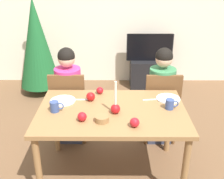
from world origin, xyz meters
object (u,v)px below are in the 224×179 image
at_px(apple_near_candle, 91,97).
at_px(mug_left, 55,107).
at_px(plate_left, 63,101).
at_px(tv_stand, 148,73).
at_px(christmas_tree, 37,43).
at_px(person_left_child, 69,97).
at_px(chair_right, 161,103).
at_px(plate_right, 168,99).
at_px(apple_far_edge, 135,122).
at_px(mug_right, 170,104).
at_px(dining_table, 112,117).
at_px(bowl_walnuts, 102,119).
at_px(apple_by_left_plate, 82,117).
at_px(apple_by_right_mug, 100,90).
at_px(chair_left, 69,103).
at_px(person_right_child, 161,97).
at_px(tv, 150,47).
at_px(candle_centerpiece, 115,107).

bearing_deg(apple_near_candle, mug_left, -144.41).
height_order(plate_left, mug_left, mug_left).
relative_size(tv_stand, christmas_tree, 0.39).
bearing_deg(person_left_child, chair_right, -1.71).
height_order(christmas_tree, plate_right, christmas_tree).
bearing_deg(apple_far_edge, mug_right, 42.07).
bearing_deg(christmas_tree, mug_left, -71.57).
relative_size(dining_table, mug_left, 10.80).
xyz_separation_m(mug_right, bowl_walnuts, (-0.64, -0.24, -0.02)).
bearing_deg(tv_stand, mug_right, -92.10).
relative_size(plate_right, apple_by_left_plate, 2.92).
bearing_deg(mug_right, christmas_tree, 131.41).
bearing_deg(christmas_tree, apple_by_left_plate, -66.77).
distance_m(chair_right, apple_by_right_mug, 0.80).
height_order(apple_by_right_mug, apple_far_edge, apple_far_edge).
height_order(mug_right, apple_by_right_mug, mug_right).
xyz_separation_m(tv_stand, mug_right, (-0.08, -2.27, 0.56)).
distance_m(christmas_tree, apple_by_right_mug, 1.99).
distance_m(bowl_walnuts, apple_far_edge, 0.29).
height_order(chair_right, mug_left, chair_right).
bearing_deg(apple_far_edge, dining_table, 123.13).
distance_m(chair_left, person_right_child, 1.09).
bearing_deg(chair_right, bowl_walnuts, -128.93).
bearing_deg(mug_right, bowl_walnuts, -159.58).
xyz_separation_m(plate_left, bowl_walnuts, (0.41, -0.39, 0.02)).
bearing_deg(dining_table, chair_left, 129.98).
distance_m(dining_table, bowl_walnuts, 0.25).
xyz_separation_m(dining_table, tv, (0.63, 2.30, 0.04)).
relative_size(chair_right, mug_right, 7.19).
height_order(tv_stand, plate_right, plate_right).
bearing_deg(person_right_child, apple_by_right_mug, -158.26).
xyz_separation_m(mug_right, apple_by_left_plate, (-0.81, -0.23, -0.01)).
height_order(tv_stand, apple_far_edge, apple_far_edge).
distance_m(chair_right, apple_by_left_plate, 1.19).
height_order(chair_left, apple_near_candle, chair_left).
bearing_deg(plate_left, apple_far_edge, -34.67).
distance_m(dining_table, candle_centerpiece, 0.17).
bearing_deg(apple_by_left_plate, bowl_walnuts, -3.25).
bearing_deg(apple_near_candle, person_left_child, 123.57).
height_order(plate_right, apple_by_right_mug, apple_by_right_mug).
height_order(plate_left, apple_near_candle, apple_near_candle).
relative_size(tv, plate_right, 3.27).
bearing_deg(candle_centerpiece, christmas_tree, 120.85).
bearing_deg(apple_far_edge, tv, 80.40).
distance_m(chair_right, christmas_tree, 2.31).
distance_m(person_right_child, plate_right, 0.45).
height_order(tv_stand, mug_right, mug_right).
bearing_deg(tv_stand, apple_by_right_mug, -111.43).
height_order(person_right_child, apple_by_right_mug, person_right_child).
relative_size(chair_right, plate_left, 3.58).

